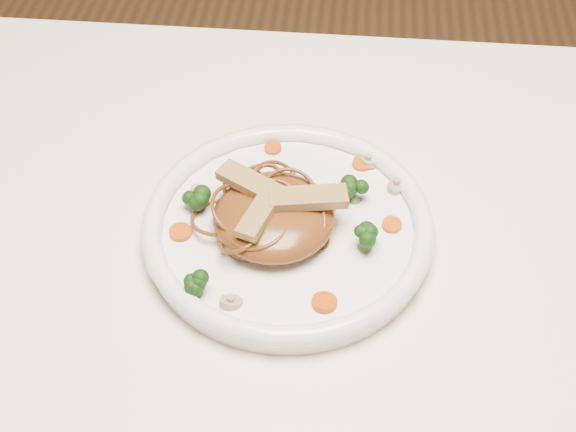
{
  "coord_description": "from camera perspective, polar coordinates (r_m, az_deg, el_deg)",
  "views": [
    {
      "loc": [
        -0.02,
        -0.44,
        1.32
      ],
      "look_at": [
        -0.06,
        0.06,
        0.78
      ],
      "focal_mm": 49.2,
      "sensor_mm": 36.0,
      "label": 1
    }
  ],
  "objects": [
    {
      "name": "table",
      "position": [
        0.81,
        4.14,
        -9.51
      ],
      "size": [
        1.2,
        0.8,
        0.75
      ],
      "color": "white",
      "rests_on": "ground"
    },
    {
      "name": "plate",
      "position": [
        0.76,
        -0.0,
        -1.13
      ],
      "size": [
        0.29,
        0.29,
        0.02
      ],
      "primitive_type": "cylinder",
      "rotation": [
        0.0,
        0.0,
        -0.07
      ],
      "color": "white",
      "rests_on": "table"
    },
    {
      "name": "noodle_mound",
      "position": [
        0.74,
        -1.02,
        -0.01
      ],
      "size": [
        0.14,
        0.14,
        0.04
      ],
      "primitive_type": "ellipsoid",
      "rotation": [
        0.0,
        0.0,
        -0.2
      ],
      "color": "brown",
      "rests_on": "plate"
    },
    {
      "name": "chicken_a",
      "position": [
        0.72,
        1.47,
        1.31
      ],
      "size": [
        0.08,
        0.04,
        0.01
      ],
      "primitive_type": "cube",
      "rotation": [
        0.0,
        0.0,
        0.19
      ],
      "color": "tan",
      "rests_on": "noodle_mound"
    },
    {
      "name": "chicken_b",
      "position": [
        0.74,
        -2.71,
        2.39
      ],
      "size": [
        0.07,
        0.05,
        0.01
      ],
      "primitive_type": "cube",
      "rotation": [
        0.0,
        0.0,
        2.6
      ],
      "color": "tan",
      "rests_on": "noodle_mound"
    },
    {
      "name": "chicken_c",
      "position": [
        0.71,
        -1.98,
        0.31
      ],
      "size": [
        0.04,
        0.07,
        0.01
      ],
      "primitive_type": "cube",
      "rotation": [
        0.0,
        0.0,
        4.36
      ],
      "color": "tan",
      "rests_on": "noodle_mound"
    },
    {
      "name": "broccoli_0",
      "position": [
        0.77,
        4.87,
        1.89
      ],
      "size": [
        0.02,
        0.02,
        0.03
      ],
      "primitive_type": null,
      "rotation": [
        0.0,
        0.0,
        -0.06
      ],
      "color": "#16350B",
      "rests_on": "plate"
    },
    {
      "name": "broccoli_1",
      "position": [
        0.76,
        -6.67,
        1.23
      ],
      "size": [
        0.03,
        0.03,
        0.03
      ],
      "primitive_type": null,
      "rotation": [
        0.0,
        0.0,
        -0.15
      ],
      "color": "#16350B",
      "rests_on": "plate"
    },
    {
      "name": "broccoli_2",
      "position": [
        0.69,
        -6.84,
        -4.93
      ],
      "size": [
        0.02,
        0.02,
        0.03
      ],
      "primitive_type": null,
      "rotation": [
        0.0,
        0.0,
        0.04
      ],
      "color": "#16350B",
      "rests_on": "plate"
    },
    {
      "name": "broccoli_3",
      "position": [
        0.72,
        5.64,
        -1.4
      ],
      "size": [
        0.04,
        0.04,
        0.03
      ],
      "primitive_type": null,
      "rotation": [
        0.0,
        0.0,
        -0.34
      ],
      "color": "#16350B",
      "rests_on": "plate"
    },
    {
      "name": "carrot_0",
      "position": [
        0.81,
        5.36,
        3.8
      ],
      "size": [
        0.03,
        0.03,
        0.0
      ],
      "primitive_type": "cylinder",
      "rotation": [
        0.0,
        0.0,
        -0.32
      ],
      "color": "#B63806",
      "rests_on": "plate"
    },
    {
      "name": "carrot_1",
      "position": [
        0.75,
        -7.78,
        -1.17
      ],
      "size": [
        0.03,
        0.03,
        0.0
      ],
      "primitive_type": "cylinder",
      "rotation": [
        0.0,
        0.0,
        -0.2
      ],
      "color": "#B63806",
      "rests_on": "plate"
    },
    {
      "name": "carrot_2",
      "position": [
        0.75,
        7.52,
        -0.64
      ],
      "size": [
        0.02,
        0.02,
        0.0
      ],
      "primitive_type": "cylinder",
      "rotation": [
        0.0,
        0.0,
        0.18
      ],
      "color": "#B63806",
      "rests_on": "plate"
    },
    {
      "name": "carrot_3",
      "position": [
        0.82,
        -1.11,
        4.95
      ],
      "size": [
        0.02,
        0.02,
        0.0
      ],
      "primitive_type": "cylinder",
      "rotation": [
        0.0,
        0.0,
        -0.01
      ],
      "color": "#B63806",
      "rests_on": "plate"
    },
    {
      "name": "carrot_4",
      "position": [
        0.69,
        2.64,
        -6.24
      ],
      "size": [
        0.03,
        0.03,
        0.0
      ],
      "primitive_type": "cylinder",
      "rotation": [
        0.0,
        0.0,
        0.32
      ],
      "color": "#B63806",
      "rests_on": "plate"
    },
    {
      "name": "mushroom_0",
      "position": [
        0.69,
        -4.14,
        -6.23
      ],
      "size": [
        0.02,
        0.02,
        0.01
      ],
      "primitive_type": "cylinder",
      "rotation": [
        0.0,
        0.0,
        0.18
      ],
      "color": "tan",
      "rests_on": "plate"
    },
    {
      "name": "mushroom_1",
      "position": [
        0.79,
        7.83,
        2.22
      ],
      "size": [
        0.03,
        0.03,
        0.01
      ],
      "primitive_type": "cylinder",
      "rotation": [
        0.0,
        0.0,
        1.25
      ],
      "color": "tan",
      "rests_on": "plate"
    },
    {
      "name": "mushroom_2",
      "position": [
        0.78,
        -6.41,
        1.71
      ],
      "size": [
        0.03,
        0.03,
        0.01
      ],
      "primitive_type": "cylinder",
      "rotation": [
        0.0,
        0.0,
        -0.68
      ],
      "color": "tan",
      "rests_on": "plate"
    },
    {
      "name": "mushroom_3",
      "position": [
        0.81,
        5.81,
        3.97
      ],
      "size": [
        0.03,
        0.03,
        0.01
      ],
      "primitive_type": "cylinder",
      "rotation": [
        0.0,
        0.0,
        2.02
      ],
      "color": "tan",
      "rests_on": "plate"
    }
  ]
}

